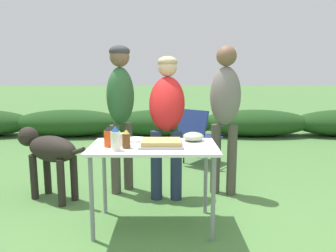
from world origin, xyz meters
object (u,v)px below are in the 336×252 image
folding_table (153,154)px  standing_person_in_dark_puffer (120,102)px  food_tray (161,143)px  paper_cup_stack (124,140)px  standing_person_in_gray_fleece (167,112)px  dog (48,151)px  mixing_bowl (193,137)px  standing_person_in_navy_coat (225,106)px  camp_chair_green_behind_table (198,134)px  hot_sauce_bottle (108,137)px  beer_bottle (126,139)px  mayo_bottle (115,139)px  plate_stack (135,140)px

folding_table → standing_person_in_dark_puffer: standing_person_in_dark_puffer is taller
food_tray → paper_cup_stack: size_ratio=3.48×
standing_person_in_gray_fleece → dog: bearing=-172.8°
mixing_bowl → standing_person_in_dark_puffer: size_ratio=0.12×
dog → paper_cup_stack: bearing=-97.0°
mixing_bowl → standing_person_in_navy_coat: bearing=57.3°
standing_person_in_navy_coat → standing_person_in_gray_fleece: bearing=-154.7°
standing_person_in_gray_fleece → camp_chair_green_behind_table: bearing=73.1°
folding_table → camp_chair_green_behind_table: (0.58, 1.99, -0.20)m
standing_person_in_navy_coat → hot_sauce_bottle: bearing=-123.9°
standing_person_in_dark_puffer → dog: (-0.75, -0.23, -0.51)m
paper_cup_stack → dog: (-0.90, 0.65, -0.27)m
standing_person_in_dark_puffer → dog: standing_person_in_dark_puffer is taller
mixing_bowl → camp_chair_green_behind_table: bearing=83.1°
folding_table → paper_cup_stack: bearing=-178.0°
beer_bottle → dog: 1.23m
mixing_bowl → food_tray: bearing=-142.7°
food_tray → mixing_bowl: 0.37m
dog → camp_chair_green_behind_table: 2.19m
mixing_bowl → mayo_bottle: mayo_bottle is taller
beer_bottle → camp_chair_green_behind_table: 2.26m
dog → plate_stack: bearing=-85.7°
food_tray → camp_chair_green_behind_table: (0.51, 2.02, -0.30)m
beer_bottle → dog: size_ratio=0.17×
paper_cup_stack → dog: size_ratio=0.12×
camp_chair_green_behind_table → hot_sauce_bottle: bearing=-77.4°
paper_cup_stack → beer_bottle: bearing=-70.1°
folding_table → mixing_bowl: size_ratio=5.73×
plate_stack → standing_person_in_gray_fleece: size_ratio=0.14×
folding_table → beer_bottle: beer_bottle is taller
dog → standing_person_in_dark_puffer: bearing=-44.1°
mixing_bowl → hot_sauce_bottle: (-0.74, -0.24, 0.04)m
paper_cup_stack → standing_person_in_dark_puffer: (-0.15, 0.88, 0.25)m
plate_stack → standing_person_in_navy_coat: size_ratio=0.13×
food_tray → mixing_bowl: mixing_bowl is taller
folding_table → food_tray: bearing=-25.5°
mixing_bowl → plate_stack: bearing=179.6°
standing_person_in_gray_fleece → standing_person_in_navy_coat: (0.64, 0.07, 0.06)m
plate_stack → paper_cup_stack: (-0.08, -0.20, 0.04)m
standing_person_in_dark_puffer → standing_person_in_gray_fleece: bearing=-63.6°
hot_sauce_bottle → standing_person_in_navy_coat: 1.43m
paper_cup_stack → camp_chair_green_behind_table: (0.83, 1.99, -0.33)m
hot_sauce_bottle → beer_bottle: size_ratio=1.14×
mixing_bowl → beer_bottle: (-0.58, -0.29, 0.03)m
folding_table → food_tray: size_ratio=2.94×
mixing_bowl → dog: size_ratio=0.21×
beer_bottle → camp_chair_green_behind_table: bearing=69.0°
mixing_bowl → standing_person_in_dark_puffer: standing_person_in_dark_puffer is taller
food_tray → mayo_bottle: 0.40m
mayo_bottle → standing_person_in_dark_puffer: (-0.11, 1.06, 0.21)m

